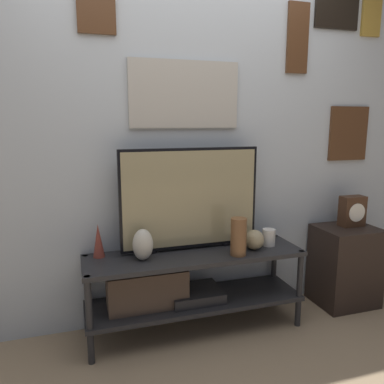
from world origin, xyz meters
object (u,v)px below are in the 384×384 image
Objects in this scene: vase_tall_ceramic at (239,237)px; mantel_clock at (352,211)px; candle_jar at (269,237)px; television at (190,198)px; vase_slim_bronze at (98,241)px; vase_urn_stoneware at (143,245)px; vase_round_glass at (254,240)px.

mantel_clock is at bearing 9.11° from vase_tall_ceramic.
candle_jar is at bearing 22.06° from vase_tall_ceramic.
candle_jar is at bearing -9.02° from television.
mantel_clock is (1.94, -0.08, 0.08)m from vase_slim_bronze.
mantel_clock reaches higher than vase_urn_stoneware.
vase_urn_stoneware is 0.86× the size of mantel_clock.
candle_jar is (1.18, -0.13, -0.05)m from vase_slim_bronze.
television is 3.81× the size of vase_tall_ceramic.
vase_round_glass is at bearing -2.11° from vase_urn_stoneware.
vase_round_glass is at bearing 25.32° from vase_tall_ceramic.
mantel_clock is at bearing 3.77° from candle_jar.
vase_urn_stoneware is 1.49× the size of vase_round_glass.
television is 0.45m from vase_urn_stoneware.
vase_round_glass is at bearing -173.91° from mantel_clock.
vase_tall_ceramic is 1.83× the size of vase_round_glass.
candle_jar is at bearing -176.23° from mantel_clock.
television is 4.70× the size of vase_urn_stoneware.
mantel_clock is (0.76, 0.05, 0.13)m from candle_jar.
television is 4.06× the size of mantel_clock.
mantel_clock is (0.90, 0.10, 0.12)m from vase_round_glass.
candle_jar is (0.56, -0.09, -0.30)m from television.
television is at bearing -3.27° from vase_slim_bronze.
vase_round_glass is 0.58× the size of mantel_clock.
television reaches higher than mantel_clock.
vase_urn_stoneware reaches higher than vase_round_glass.
vase_slim_bronze is 1.06m from vase_round_glass.
vase_tall_ceramic is at bearing -170.89° from mantel_clock.
mantel_clock is (1.05, 0.17, 0.06)m from vase_tall_ceramic.
television is at bearing 162.36° from vase_round_glass.
candle_jar is 0.77m from mantel_clock.
vase_tall_ceramic reaches higher than vase_urn_stoneware.
television is at bearing 178.29° from mantel_clock.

